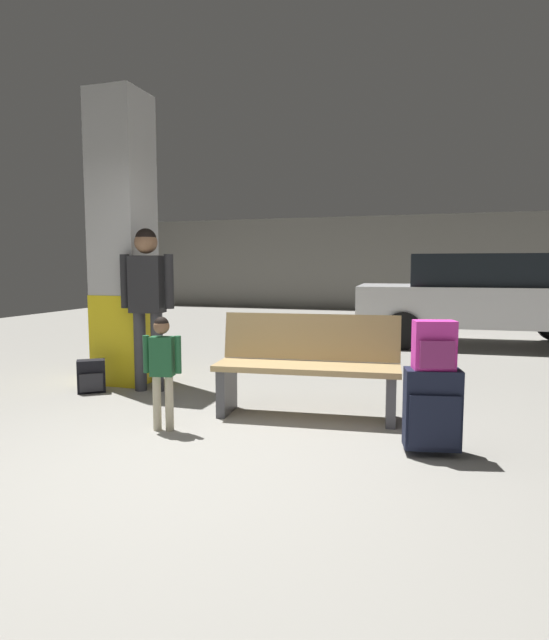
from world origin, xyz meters
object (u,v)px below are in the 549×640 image
suitcase (432,409)px  parked_car_near (482,297)px  backpack_dark_floor (91,376)px  bench (308,366)px  adult (147,292)px  backpack_bright (434,346)px  structural_pillar (123,242)px  child (162,361)px

suitcase → parked_car_near: size_ratio=0.14×
backpack_dark_floor → suitcase: bearing=-13.5°
bench → adult: bearing=168.4°
backpack_bright → backpack_dark_floor: (-3.43, 0.83, -0.60)m
suitcase → parked_car_near: (0.70, 5.59, 0.48)m
structural_pillar → backpack_bright: 3.72m
bench → backpack_bright: bearing=-32.7°
backpack_dark_floor → parked_car_near: (4.13, 4.77, 0.64)m
parked_car_near → structural_pillar: bearing=-133.8°
child → adult: size_ratio=0.54×
parked_car_near → bench: bearing=-109.8°
suitcase → child: 2.08m
child → backpack_dark_floor: (-1.36, 0.91, -0.40)m
adult → backpack_dark_floor: (-0.55, -0.23, -0.89)m
child → backpack_dark_floor: bearing=146.2°
backpack_bright → adult: bearing=159.8°
child → suitcase: bearing=2.4°
structural_pillar → bench: bearing=-16.7°
bench → backpack_dark_floor: bench is taller
structural_pillar → child: (1.29, -1.46, -1.02)m
parked_car_near → suitcase: bearing=-97.1°
structural_pillar → child: structural_pillar is taller
suitcase → adult: 3.15m
suitcase → bench: bearing=147.3°
structural_pillar → suitcase: size_ratio=5.29×
bench → backpack_dark_floor: 2.38m
child → backpack_dark_floor: child is taller
structural_pillar → backpack_bright: (3.36, -1.37, -0.82)m
suitcase → backpack_dark_floor: bearing=166.5°
bench → adult: adult is taller
adult → backpack_dark_floor: size_ratio=5.01×
bench → backpack_bright: backpack_bright is taller
bench → parked_car_near: (1.76, 4.91, 0.36)m
structural_pillar → backpack_bright: bearing=-22.2°
bench → backpack_bright: 1.31m
backpack_bright → backpack_dark_floor: size_ratio=1.00×
structural_pillar → bench: size_ratio=1.94×
adult → backpack_bright: bearing=-20.2°
bench → parked_car_near: 5.23m
suitcase → backpack_dark_floor: size_ratio=1.78×
suitcase → adult: size_ratio=0.35×
bench → suitcase: bench is taller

